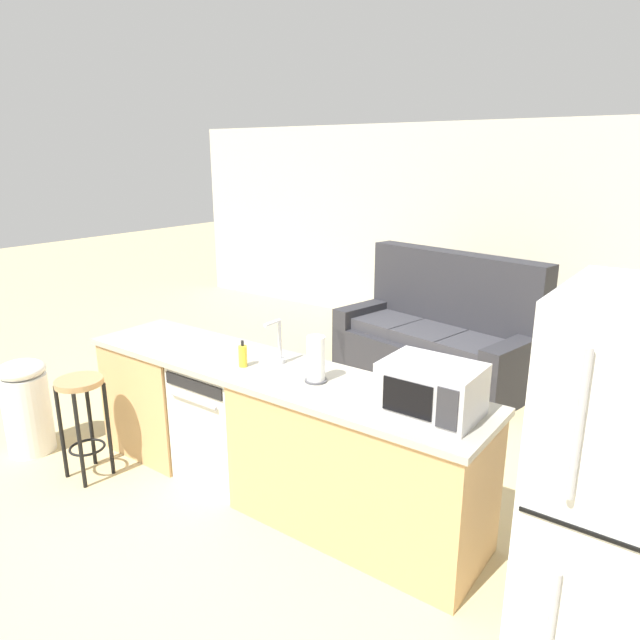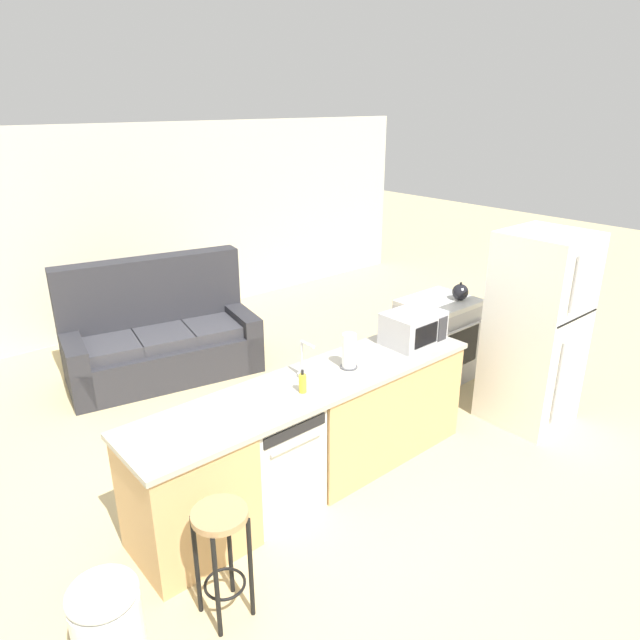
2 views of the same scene
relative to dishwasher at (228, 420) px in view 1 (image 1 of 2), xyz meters
The scene contains 11 objects.
ground_plane 0.49m from the dishwasher, ahead, with size 24.00×24.00×0.00m, color tan.
wall_back 4.33m from the dishwasher, 82.54° to the left, with size 10.00×0.06×2.60m.
kitchen_counter 0.49m from the dishwasher, ahead, with size 2.94×0.66×0.90m.
dishwasher is the anchor object (origin of this frame).
microwave 1.64m from the dishwasher, ahead, with size 0.50×0.37×0.28m.
sink_faucet 0.73m from the dishwasher, 14.48° to the left, with size 0.07×0.18×0.30m.
paper_towel_roll 0.99m from the dishwasher, ahead, with size 0.14×0.14×0.28m.
soap_bottle 0.61m from the dishwasher, 17.61° to the right, with size 0.06×0.06×0.18m.
bar_stool 1.01m from the dishwasher, 142.01° to the right, with size 0.32×0.32×0.74m.
trash_bin 1.63m from the dishwasher, 155.45° to the right, with size 0.35×0.35×0.74m.
couch 2.66m from the dishwasher, 81.40° to the left, with size 2.14×1.28×1.27m.
Camera 1 is at (2.43, -2.57, 2.22)m, focal length 32.00 mm.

